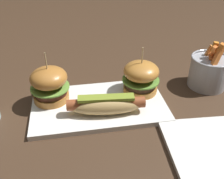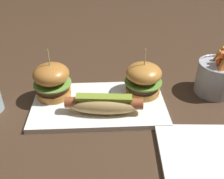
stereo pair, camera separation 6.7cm
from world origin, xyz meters
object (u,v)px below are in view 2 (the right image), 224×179
(fries_bucket, at_px, (216,77))
(platter_main, at_px, (99,104))
(hot_dog, at_px, (104,104))
(slider_right, at_px, (143,79))
(slider_left, at_px, (52,80))
(side_plate, at_px, (214,162))

(fries_bucket, bearing_deg, platter_main, -170.59)
(hot_dog, xyz_separation_m, slider_right, (0.11, 0.08, 0.02))
(slider_left, bearing_deg, hot_dog, -31.52)
(hot_dog, xyz_separation_m, slider_left, (-0.14, 0.08, 0.02))
(platter_main, height_order, hot_dog, hot_dog)
(platter_main, xyz_separation_m, side_plate, (0.24, -0.21, -0.00))
(slider_left, distance_m, slider_right, 0.25)
(fries_bucket, bearing_deg, slider_right, -175.79)
(slider_left, xyz_separation_m, fries_bucket, (0.46, 0.02, -0.01))
(slider_right, relative_size, side_plate, 0.62)
(side_plate, bearing_deg, platter_main, 138.42)
(hot_dog, height_order, slider_right, slider_right)
(hot_dog, bearing_deg, slider_left, 148.48)
(hot_dog, distance_m, side_plate, 0.28)
(platter_main, distance_m, hot_dog, 0.06)
(hot_dog, distance_m, slider_left, 0.16)
(hot_dog, distance_m, slider_right, 0.14)
(platter_main, height_order, fries_bucket, fries_bucket)
(platter_main, distance_m, slider_right, 0.14)
(hot_dog, relative_size, side_plate, 0.90)
(hot_dog, relative_size, slider_left, 1.40)
(fries_bucket, height_order, side_plate, fries_bucket)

